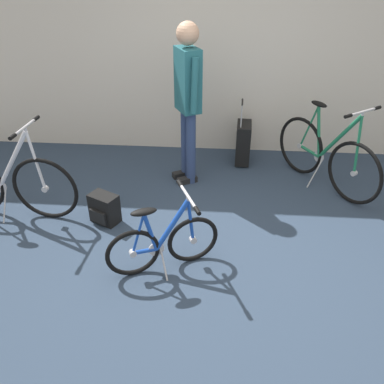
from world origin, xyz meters
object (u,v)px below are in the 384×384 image
Objects in this scene: display_bike_right at (7,182)px; backpack_on_floor at (104,209)px; display_bike_left at (326,155)px; visitor_near_wall at (188,95)px; folding_bike_foreground at (163,242)px; rolling_suitcase at (243,143)px.

display_bike_right is 1.03m from backpack_on_floor.
display_bike_left is 1.73m from visitor_near_wall.
backpack_on_floor is at bearing 137.56° from folding_bike_foreground.
display_bike_right reaches higher than rolling_suitcase.
rolling_suitcase is (0.75, 2.09, -0.00)m from folding_bike_foreground.
display_bike_left reaches higher than rolling_suitcase.
rolling_suitcase is (0.67, 0.50, -0.78)m from visitor_near_wall.
display_bike_right is at bearing -153.34° from visitor_near_wall.
folding_bike_foreground is at bearing -136.84° from display_bike_left.
visitor_near_wall reaches higher than backpack_on_floor.
display_bike_left is at bearing -29.23° from rolling_suitcase.
visitor_near_wall is 1.14m from rolling_suitcase.
display_bike_right is at bearing -150.46° from rolling_suitcase.
folding_bike_foreground is 2.22m from rolling_suitcase.
display_bike_right reaches higher than folding_bike_foreground.
display_bike_left is 2.57m from backpack_on_floor.
display_bike_right is 4.45× the size of backpack_on_floor.
display_bike_right is (-3.38, -0.87, -0.00)m from display_bike_left.
visitor_near_wall is (0.08, 1.60, 0.78)m from folding_bike_foreground.
rolling_suitcase is 2.45× the size of backpack_on_floor.
folding_bike_foreground is 0.97m from backpack_on_floor.
display_bike_left is at bearing -0.86° from visitor_near_wall.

